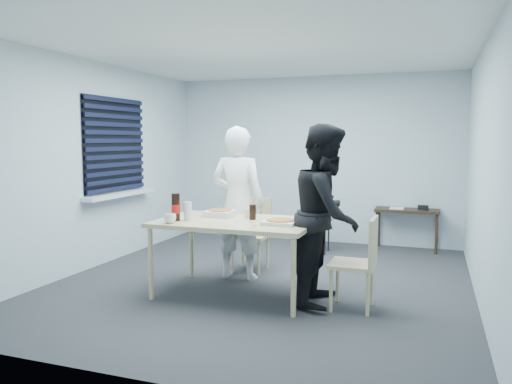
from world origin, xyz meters
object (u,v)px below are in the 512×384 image
at_px(person_white, 238,203).
at_px(person_black, 326,214).
at_px(chair_right, 362,257).
at_px(dining_table, 236,226).
at_px(chair_far, 253,228).
at_px(stool, 318,227).
at_px(mug_a, 170,219).
at_px(side_table, 407,214).
at_px(soda_bottle, 176,208).
at_px(backpack, 318,205).
at_px(mug_b, 248,213).

bearing_deg(person_white, person_black, 155.55).
bearing_deg(chair_right, dining_table, 178.13).
xyz_separation_m(dining_table, chair_far, (-0.19, 1.04, -0.21)).
distance_m(chair_far, person_white, 0.59).
bearing_deg(person_white, stool, -109.55).
bearing_deg(mug_a, person_white, 70.57).
height_order(side_table, mug_a, mug_a).
bearing_deg(dining_table, soda_bottle, -157.68).
relative_size(backpack, mug_a, 3.43).
relative_size(chair_right, stool, 1.86).
bearing_deg(soda_bottle, person_white, 66.05).
xyz_separation_m(person_white, person_black, (1.14, -0.52, 0.00)).
distance_m(dining_table, side_table, 3.22).
relative_size(dining_table, backpack, 3.82).
height_order(backpack, soda_bottle, soda_bottle).
xyz_separation_m(person_white, stool, (0.58, 1.64, -0.52)).
xyz_separation_m(chair_far, mug_a, (-0.36, -1.44, 0.32)).
height_order(person_white, stool, person_white).
bearing_deg(stool, mug_b, -99.51).
relative_size(chair_far, soda_bottle, 3.12).
bearing_deg(backpack, side_table, 13.07).
distance_m(person_black, stool, 2.29).
distance_m(dining_table, stool, 2.28).
xyz_separation_m(stool, backpack, (-0.00, -0.01, 0.32)).
height_order(dining_table, side_table, dining_table).
height_order(dining_table, person_white, person_white).
distance_m(dining_table, chair_far, 1.08).
bearing_deg(dining_table, chair_far, 100.34).
relative_size(dining_table, side_table, 1.77).
bearing_deg(chair_far, stool, 64.36).
xyz_separation_m(chair_far, person_black, (1.13, -0.98, 0.37)).
bearing_deg(person_black, mug_b, 78.34).
height_order(side_table, mug_b, mug_b).
relative_size(stool, soda_bottle, 1.68).
relative_size(side_table, soda_bottle, 3.19).
bearing_deg(mug_a, soda_bottle, 96.73).
bearing_deg(backpack, person_black, -88.64).
distance_m(chair_far, soda_bottle, 1.39).
relative_size(person_black, soda_bottle, 6.21).
distance_m(chair_far, stool, 1.32).
relative_size(person_white, backpack, 4.20).
distance_m(dining_table, mug_b, 0.27).
height_order(dining_table, backpack, backpack).
bearing_deg(mug_b, chair_far, 106.42).
xyz_separation_m(backpack, mug_a, (-0.93, -2.60, 0.15)).
height_order(dining_table, mug_b, mug_b).
relative_size(chair_far, mug_b, 8.90).
bearing_deg(chair_far, mug_b, -73.58).
bearing_deg(person_black, chair_far, 48.98).
xyz_separation_m(chair_right, mug_a, (-1.85, -0.35, 0.32)).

